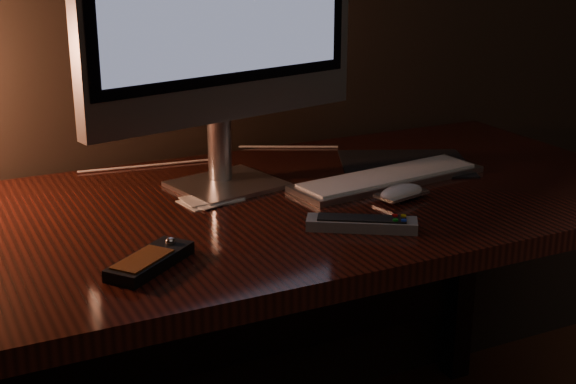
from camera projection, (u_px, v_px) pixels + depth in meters
name	position (u px, v px, depth m)	size (l,w,h in m)	color
desk	(255.00, 251.00, 1.65)	(1.60, 0.75, 0.75)	black
keyboard	(388.00, 178.00, 1.67)	(0.44, 0.12, 0.02)	silver
mousepad	(405.00, 164.00, 1.80)	(0.28, 0.23, 0.00)	black
mouse	(401.00, 195.00, 1.56)	(0.10, 0.05, 0.02)	white
media_remote	(150.00, 260.00, 1.25)	(0.16, 0.15, 0.03)	black
tv_remote	(362.00, 223.00, 1.40)	(0.19, 0.14, 0.03)	gray
papers	(210.00, 200.00, 1.55)	(0.11, 0.08, 0.01)	white
cable	(218.00, 157.00, 1.85)	(0.01, 0.01, 0.62)	white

